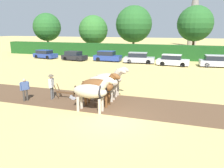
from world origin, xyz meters
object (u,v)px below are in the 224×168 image
object	(u,v)px
plow	(67,95)
parked_car_center	(139,58)
draft_horse_trail_right	(110,79)
farmer_at_plow	(52,85)
tree_left	(93,30)
draft_horse_lead_left	(92,91)
tree_center_left	(134,24)
parked_car_left	(74,56)
church_spire	(195,11)
tree_center	(195,24)
farmer_beside_team	(117,79)
parked_car_right	(216,61)
farmer_onlooker_left	(25,88)
parked_car_far_left	(45,54)
draft_horse_trail_left	(105,82)
tree_far_left	(47,27)
draft_horse_lead_right	(98,86)
parked_car_center_right	(173,60)

from	to	relation	value
plow	parked_car_center	xyz separation A→B (m)	(1.21, 18.40, 0.44)
draft_horse_trail_right	farmer_at_plow	size ratio (longest dim) A/B	1.52
tree_left	draft_horse_lead_left	distance (m)	33.42
tree_center_left	parked_car_left	xyz separation A→B (m)	(-6.74, -12.25, -5.11)
church_spire	parked_car_left	distance (m)	43.34
tree_center	church_spire	distance (m)	26.62
tree_center_left	farmer_beside_team	bearing A→B (deg)	-78.99
draft_horse_lead_left	parked_car_right	bearing A→B (deg)	64.90
farmer_at_plow	draft_horse_lead_left	bearing A→B (deg)	-30.46
tree_center	farmer_onlooker_left	xyz separation A→B (m)	(-11.27, -31.36, -4.91)
draft_horse_trail_right	parked_car_far_left	size ratio (longest dim) A/B	0.63
tree_left	church_spire	size ratio (longest dim) A/B	0.41
parked_car_left	tree_left	bearing A→B (deg)	103.95
draft_horse_trail_left	church_spire	bearing A→B (deg)	82.52
tree_center_left	church_spire	bearing A→B (deg)	66.52
church_spire	parked_car_far_left	xyz separation A→B (m)	(-23.98, -37.78, -9.10)
farmer_beside_team	tree_far_left	bearing A→B (deg)	-179.86
tree_left	plow	bearing A→B (deg)	-69.77
parked_car_center	farmer_at_plow	bearing A→B (deg)	-102.38
draft_horse_lead_left	tree_center_left	bearing A→B (deg)	98.12
church_spire	parked_car_center	size ratio (longest dim) A/B	4.09
farmer_onlooker_left	parked_car_right	xyz separation A→B (m)	(14.13, 19.82, -0.17)
tree_left	farmer_beside_team	size ratio (longest dim) A/B	4.65
tree_left	tree_center_left	size ratio (longest dim) A/B	0.82
tree_center	draft_horse_trail_right	xyz separation A→B (m)	(-6.13, -28.20, -4.54)
plow	parked_car_right	bearing A→B (deg)	56.59
draft_horse_trail_right	parked_car_right	size ratio (longest dim) A/B	0.61
draft_horse_trail_left	draft_horse_trail_right	distance (m)	1.16
draft_horse_lead_right	farmer_onlooker_left	size ratio (longest dim) A/B	1.77
draft_horse_trail_left	farmer_beside_team	world-z (taller)	draft_horse_trail_left
draft_horse_lead_left	farmer_onlooker_left	bearing A→B (deg)	175.32
parked_car_left	parked_car_center_right	xyz separation A→B (m)	(15.35, -0.29, 0.03)
tree_far_left	farmer_beside_team	world-z (taller)	tree_far_left
plow	parked_car_center	size ratio (longest dim) A/B	0.36
parked_car_far_left	parked_car_center_right	distance (m)	21.28
farmer_onlooker_left	tree_center_left	bearing A→B (deg)	120.89
draft_horse_trail_left	draft_horse_lead_left	bearing A→B (deg)	-90.19
tree_far_left	church_spire	world-z (taller)	church_spire
church_spire	plow	size ratio (longest dim) A/B	11.48
draft_horse_trail_right	tree_far_left	bearing A→B (deg)	130.95
farmer_onlooker_left	draft_horse_trail_left	bearing A→B (deg)	52.02
tree_left	parked_car_right	distance (m)	24.83
tree_far_left	parked_car_center_right	size ratio (longest dim) A/B	1.92
draft_horse_trail_right	parked_car_far_left	xyz separation A→B (m)	(-17.82, 16.74, -0.60)
farmer_beside_team	parked_car_center_right	size ratio (longest dim) A/B	0.38
parked_car_left	parked_car_center	bearing A→B (deg)	9.20
church_spire	parked_car_far_left	distance (m)	45.67
draft_horse_lead_left	farmer_at_plow	world-z (taller)	draft_horse_lead_left
farmer_onlooker_left	parked_car_center	world-z (taller)	farmer_onlooker_left
tree_center	parked_car_right	bearing A→B (deg)	-76.09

